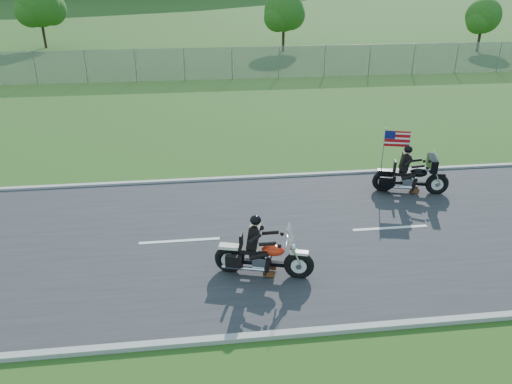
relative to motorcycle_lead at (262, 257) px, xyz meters
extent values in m
plane|color=#224515|center=(-0.04, 1.82, -0.52)|extent=(420.00, 420.00, 0.00)
cube|color=#28282B|center=(-0.04, 1.82, -0.50)|extent=(120.00, 8.00, 0.04)
cube|color=#9E9B93|center=(-0.04, 5.87, -0.47)|extent=(120.00, 0.18, 0.12)
cube|color=#9E9B93|center=(-0.04, -2.23, -0.47)|extent=(120.00, 0.18, 0.12)
cube|color=gray|center=(-5.04, 21.82, 0.48)|extent=(60.00, 0.03, 2.00)
cylinder|color=#382316|center=(5.96, 31.82, 0.74)|extent=(0.22, 0.22, 2.52)
sphere|color=#1A5015|center=(5.96, 31.82, 2.63)|extent=(3.20, 3.20, 3.20)
sphere|color=#1A5015|center=(6.60, 32.30, 2.27)|extent=(2.40, 2.40, 2.40)
sphere|color=#1A5015|center=(5.40, 31.42, 2.18)|extent=(2.24, 2.24, 2.24)
cylinder|color=#382316|center=(-14.04, 35.82, 0.88)|extent=(0.22, 0.22, 2.80)
sphere|color=#1A5015|center=(-14.04, 35.82, 2.98)|extent=(3.60, 3.60, 3.60)
sphere|color=#1A5015|center=(-13.32, 36.36, 2.58)|extent=(2.70, 2.70, 2.70)
sphere|color=#1A5015|center=(-14.67, 35.37, 2.48)|extent=(2.52, 2.52, 2.52)
cylinder|color=#382316|center=(21.96, 29.82, 0.60)|extent=(0.22, 0.22, 2.24)
sphere|color=#1A5015|center=(21.96, 29.82, 2.28)|extent=(2.80, 2.80, 2.80)
sphere|color=#1A5015|center=(22.52, 30.24, 1.96)|extent=(2.10, 2.10, 2.10)
sphere|color=#1A5015|center=(21.47, 29.47, 1.88)|extent=(1.96, 1.96, 1.96)
torus|color=black|center=(0.86, -0.24, -0.14)|extent=(0.76, 0.37, 0.74)
torus|color=black|center=(-0.78, 0.22, -0.14)|extent=(0.76, 0.37, 0.74)
ellipsoid|color=red|center=(0.25, -0.07, 0.22)|extent=(0.63, 0.46, 0.28)
cube|color=black|center=(-0.25, 0.07, 0.18)|extent=(0.61, 0.44, 0.12)
cube|color=black|center=(-0.20, 0.06, 0.57)|extent=(0.34, 0.45, 0.55)
sphere|color=black|center=(-0.15, 0.04, 1.00)|extent=(0.33, 0.33, 0.27)
cube|color=silver|center=(0.64, -0.18, 0.70)|extent=(0.16, 0.46, 0.40)
torus|color=black|center=(6.28, 3.88, -0.14)|extent=(0.77, 0.36, 0.74)
torus|color=black|center=(4.62, 4.30, -0.14)|extent=(0.77, 0.36, 0.74)
ellipsoid|color=black|center=(5.66, 4.04, 0.22)|extent=(0.63, 0.45, 0.28)
cube|color=black|center=(5.16, 4.17, 0.18)|extent=(0.61, 0.43, 0.12)
cube|color=black|center=(5.20, 4.15, 0.57)|extent=(0.33, 0.45, 0.55)
sphere|color=black|center=(5.25, 4.14, 1.01)|extent=(0.33, 0.33, 0.27)
cube|color=black|center=(6.03, 3.94, 0.57)|extent=(0.42, 0.83, 0.40)
cube|color=#B70C11|center=(4.96, 4.42, 1.28)|extent=(0.78, 0.22, 0.52)
camera|label=1|loc=(-1.37, -10.13, 6.57)|focal=35.00mm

